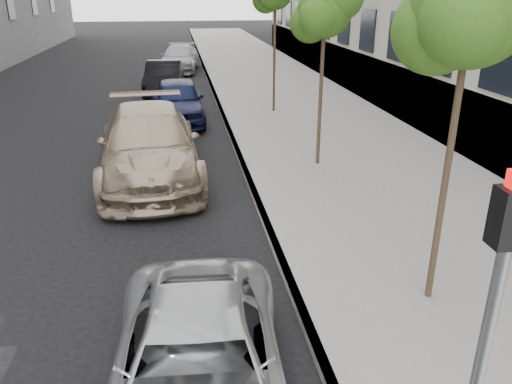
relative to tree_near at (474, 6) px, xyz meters
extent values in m
cube|color=gray|center=(1.07, 22.50, -4.31)|extent=(6.40, 72.00, 0.14)
cube|color=#9E9B93|center=(-2.05, 22.50, -4.31)|extent=(0.15, 72.00, 0.14)
cylinder|color=#38281C|center=(-0.03, 0.00, -1.77)|extent=(0.10, 0.10, 4.94)
sphere|color=#326219|center=(-0.03, 0.00, 0.00)|extent=(1.55, 1.55, 1.55)
sphere|color=#326219|center=(-0.33, 0.25, -0.30)|extent=(1.17, 1.17, 1.17)
cylinder|color=#38281C|center=(-0.03, 6.50, -1.91)|extent=(0.10, 0.10, 4.66)
sphere|color=#326219|center=(-0.03, 6.50, -0.28)|extent=(1.35, 1.35, 1.35)
sphere|color=#326219|center=(-0.33, 6.75, -0.58)|extent=(1.01, 1.01, 1.01)
cylinder|color=#38281C|center=(-0.03, 13.00, -1.69)|extent=(0.10, 0.10, 5.10)
cube|color=black|center=(-1.56, -3.42, -1.21)|extent=(0.25, 0.19, 0.42)
imported|color=#AFB2B4|center=(-3.66, -1.67, -3.77)|extent=(2.31, 4.52, 1.22)
imported|color=tan|center=(-4.52, 6.49, -3.49)|extent=(2.84, 6.23, 1.77)
imported|color=#101437|center=(-3.74, 12.41, -3.60)|extent=(1.89, 4.58, 1.55)
imported|color=black|center=(-4.33, 17.85, -3.63)|extent=(1.88, 4.62, 1.49)
imported|color=#95989D|center=(-3.51, 24.91, -3.63)|extent=(2.71, 5.40, 1.50)
camera|label=1|loc=(-3.69, -6.12, 0.19)|focal=35.00mm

